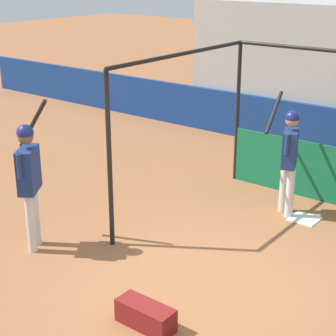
{
  "coord_description": "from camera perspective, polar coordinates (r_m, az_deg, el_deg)",
  "views": [
    {
      "loc": [
        3.6,
        -5.16,
        3.86
      ],
      "look_at": [
        -1.21,
        1.01,
        1.01
      ],
      "focal_mm": 60.0,
      "sensor_mm": 36.0,
      "label": 1
    }
  ],
  "objects": [
    {
      "name": "batting_cage",
      "position": [
        9.11,
        14.64,
        1.9
      ],
      "size": [
        3.71,
        3.47,
        2.6
      ],
      "color": "black",
      "rests_on": "ground"
    },
    {
      "name": "ground_plane",
      "position": [
        7.39,
        2.66,
        -11.53
      ],
      "size": [
        60.0,
        60.0,
        0.0
      ],
      "primitive_type": "plane",
      "color": "#935B38"
    },
    {
      "name": "home_plate",
      "position": [
        9.32,
        13.71,
        -5.03
      ],
      "size": [
        0.44,
        0.44,
        0.02
      ],
      "color": "white",
      "rests_on": "ground"
    },
    {
      "name": "player_waiting",
      "position": [
        7.99,
        -13.94,
        -0.61
      ],
      "size": [
        0.72,
        0.67,
        2.13
      ],
      "rotation": [
        0.0,
        0.0,
        2.19
      ],
      "color": "silver",
      "rests_on": "ground"
    },
    {
      "name": "player_batter",
      "position": [
        9.08,
        12.19,
        1.52
      ],
      "size": [
        0.67,
        0.79,
        1.91
      ],
      "rotation": [
        0.0,
        0.0,
        1.94
      ],
      "color": "silver",
      "rests_on": "ground"
    },
    {
      "name": "equipment_bag",
      "position": [
        6.53,
        -2.29,
        -14.73
      ],
      "size": [
        0.7,
        0.28,
        0.28
      ],
      "color": "maroon",
      "rests_on": "ground"
    }
  ]
}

